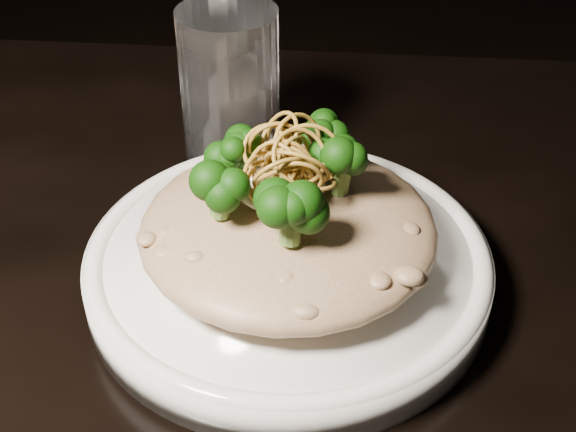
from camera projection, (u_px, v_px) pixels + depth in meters
The scene contains 7 objects.
table at pixel (311, 431), 0.53m from camera, with size 1.10×0.80×0.75m.
plate at pixel (288, 268), 0.52m from camera, with size 0.26×0.26×0.03m, color white.
risotto at pixel (288, 228), 0.49m from camera, with size 0.18×0.18×0.04m, color brown.
broccoli at pixel (281, 173), 0.47m from camera, with size 0.10×0.10×0.04m, color black, non-canonical shape.
cheese at pixel (280, 185), 0.48m from camera, with size 0.06×0.06×0.02m, color white.
shallots at pixel (291, 152), 0.46m from camera, with size 0.06×0.06×0.04m, color brown, non-canonical shape.
drinking_glass at pixel (230, 93), 0.60m from camera, with size 0.07×0.07×0.13m, color white.
Camera 1 is at (0.01, -0.34, 1.10)m, focal length 50.00 mm.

